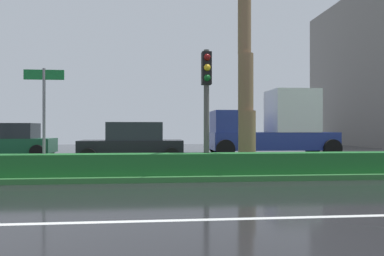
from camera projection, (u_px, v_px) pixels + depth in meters
ground_plane at (107, 172)px, 12.57m from camera, size 90.00×42.00×0.10m
near_lane_divider_stripe at (46, 224)px, 5.61m from camera, size 81.00×0.14×0.01m
median_strip at (103, 172)px, 11.58m from camera, size 85.50×4.00×0.15m
median_hedge at (96, 165)px, 10.19m from camera, size 76.50×0.70×0.60m
traffic_signal_median_right at (207, 88)px, 10.76m from camera, size 0.28×0.43×3.64m
street_name_sign at (44, 106)px, 10.23m from camera, size 1.10×0.08×3.00m
car_in_traffic_second at (10, 141)px, 18.18m from camera, size 4.30×2.02×1.72m
car_in_traffic_third at (133, 143)px, 15.53m from camera, size 4.30×2.02×1.72m
box_truck_lead at (274, 127)px, 19.07m from camera, size 6.40×2.64×3.46m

